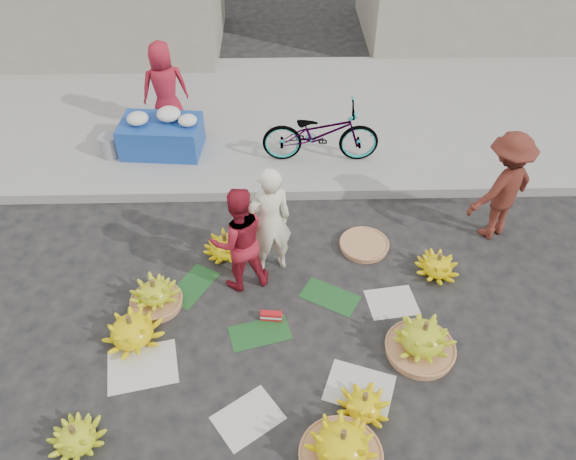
{
  "coord_description": "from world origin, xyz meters",
  "views": [
    {
      "loc": [
        0.12,
        -3.97,
        4.9
      ],
      "look_at": [
        0.23,
        0.69,
        0.7
      ],
      "focal_mm": 35.0,
      "sensor_mm": 36.0,
      "label": 1
    }
  ],
  "objects_px": {
    "vendor_cream": "(269,222)",
    "flower_table": "(162,134)",
    "banana_bunch_0": "(132,330)",
    "bicycle": "(321,133)",
    "banana_bunch_4": "(422,340)"
  },
  "relations": [
    {
      "from": "vendor_cream",
      "to": "bicycle",
      "type": "height_order",
      "value": "vendor_cream"
    },
    {
      "from": "vendor_cream",
      "to": "bicycle",
      "type": "relative_size",
      "value": 0.87
    },
    {
      "from": "banana_bunch_4",
      "to": "vendor_cream",
      "type": "distance_m",
      "value": 2.09
    },
    {
      "from": "vendor_cream",
      "to": "bicycle",
      "type": "bearing_deg",
      "value": -128.12
    },
    {
      "from": "banana_bunch_4",
      "to": "bicycle",
      "type": "distance_m",
      "value": 3.51
    },
    {
      "from": "banana_bunch_4",
      "to": "bicycle",
      "type": "relative_size",
      "value": 0.45
    },
    {
      "from": "flower_table",
      "to": "bicycle",
      "type": "distance_m",
      "value": 2.35
    },
    {
      "from": "vendor_cream",
      "to": "flower_table",
      "type": "distance_m",
      "value": 2.89
    },
    {
      "from": "vendor_cream",
      "to": "flower_table",
      "type": "height_order",
      "value": "vendor_cream"
    },
    {
      "from": "banana_bunch_0",
      "to": "bicycle",
      "type": "bearing_deg",
      "value": 55.29
    },
    {
      "from": "banana_bunch_0",
      "to": "flower_table",
      "type": "bearing_deg",
      "value": 92.36
    },
    {
      "from": "banana_bunch_0",
      "to": "bicycle",
      "type": "relative_size",
      "value": 0.38
    },
    {
      "from": "banana_bunch_4",
      "to": "flower_table",
      "type": "xyz_separation_m",
      "value": [
        -3.16,
        3.67,
        0.19
      ]
    },
    {
      "from": "banana_bunch_4",
      "to": "flower_table",
      "type": "bearing_deg",
      "value": 130.78
    },
    {
      "from": "flower_table",
      "to": "bicycle",
      "type": "height_order",
      "value": "bicycle"
    }
  ]
}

